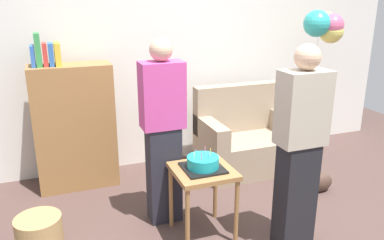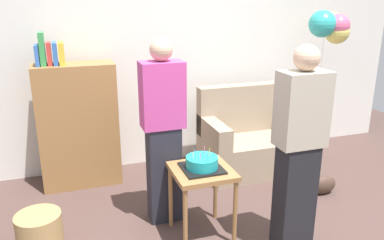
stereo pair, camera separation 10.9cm
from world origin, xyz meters
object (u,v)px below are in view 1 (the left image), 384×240
(person_holding_cake, at_px, (299,150))
(wicker_basket, at_px, (40,234))
(bookshelf, at_px, (74,125))
(birthday_cake, at_px, (203,163))
(side_table, at_px, (203,179))
(handbag, at_px, (320,183))
(couch, at_px, (246,140))
(person_blowing_candles, at_px, (163,132))
(balloon_bunch, at_px, (326,26))

(person_holding_cake, relative_size, wicker_basket, 4.53)
(bookshelf, distance_m, birthday_cake, 1.60)
(side_table, height_order, handbag, side_table)
(couch, relative_size, side_table, 1.81)
(person_holding_cake, bearing_deg, person_blowing_candles, -50.88)
(birthday_cake, relative_size, balloon_bunch, 0.18)
(couch, bearing_deg, balloon_bunch, -5.19)
(person_holding_cake, height_order, handbag, person_holding_cake)
(handbag, bearing_deg, side_table, -169.03)
(side_table, xyz_separation_m, person_holding_cake, (0.63, -0.38, 0.32))
(couch, height_order, person_holding_cake, person_holding_cake)
(bookshelf, distance_m, person_holding_cake, 2.30)
(bookshelf, relative_size, person_blowing_candles, 0.99)
(balloon_bunch, bearing_deg, side_table, -151.89)
(bookshelf, bearing_deg, balloon_bunch, -6.57)
(side_table, xyz_separation_m, wicker_basket, (-1.29, 0.24, -0.36))
(person_holding_cake, xyz_separation_m, handbag, (0.80, 0.66, -0.73))
(wicker_basket, height_order, handbag, wicker_basket)
(couch, height_order, birthday_cake, couch)
(wicker_basket, xyz_separation_m, handbag, (2.72, 0.04, -0.05))
(birthday_cake, distance_m, person_holding_cake, 0.76)
(birthday_cake, bearing_deg, side_table, -116.43)
(couch, distance_m, person_holding_cake, 1.60)
(balloon_bunch, bearing_deg, wicker_basket, -166.33)
(couch, bearing_deg, handbag, -61.50)
(birthday_cake, bearing_deg, handbag, 10.97)
(bookshelf, xyz_separation_m, wicker_basket, (-0.40, -1.10, -0.52))
(person_blowing_candles, relative_size, balloon_bunch, 0.91)
(balloon_bunch, bearing_deg, person_blowing_candles, -162.84)
(person_blowing_candles, xyz_separation_m, person_holding_cake, (0.86, -0.74, 0.00))
(couch, height_order, wicker_basket, couch)
(side_table, relative_size, balloon_bunch, 0.34)
(wicker_basket, xyz_separation_m, balloon_bunch, (3.19, 0.77, 1.47))
(person_blowing_candles, relative_size, wicker_basket, 4.53)
(side_table, bearing_deg, wicker_basket, 169.64)
(person_holding_cake, bearing_deg, balloon_bunch, -142.15)
(person_blowing_candles, distance_m, person_holding_cake, 1.13)
(couch, relative_size, birthday_cake, 3.44)
(balloon_bunch, bearing_deg, birthday_cake, -151.89)
(couch, distance_m, bookshelf, 1.92)
(side_table, distance_m, balloon_bunch, 2.41)
(couch, xyz_separation_m, person_blowing_candles, (-1.21, -0.74, 0.49))
(person_blowing_candles, bearing_deg, side_table, -70.86)
(side_table, xyz_separation_m, balloon_bunch, (1.89, 1.01, 1.11))
(side_table, bearing_deg, person_holding_cake, -31.29)
(couch, height_order, bookshelf, bookshelf)
(side_table, relative_size, person_holding_cake, 0.37)
(person_blowing_candles, xyz_separation_m, handbag, (1.66, -0.08, -0.73))
(bookshelf, bearing_deg, birthday_cake, -56.14)
(bookshelf, bearing_deg, person_holding_cake, -48.35)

